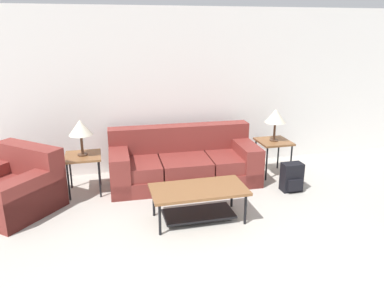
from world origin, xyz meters
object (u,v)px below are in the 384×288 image
object	(u,v)px
table_lamp_right	(276,116)
armchair	(14,189)
side_table_right	(274,144)
side_table_left	(83,159)
coffee_table	(199,196)
table_lamp_left	(80,128)
couch	(183,163)
backpack	(292,177)

from	to	relation	value
table_lamp_right	armchair	bearing A→B (deg)	-175.14
armchair	side_table_right	distance (m)	3.82
side_table_left	armchair	bearing A→B (deg)	-159.75
coffee_table	table_lamp_left	size ratio (longest dim) A/B	2.26
armchair	table_lamp_left	size ratio (longest dim) A/B	2.72
couch	coffee_table	bearing A→B (deg)	-94.18
coffee_table	table_lamp_left	xyz separation A→B (m)	(-1.37, 1.18, 0.65)
side_table_left	side_table_right	size ratio (longest dim) A/B	1.00
couch	table_lamp_left	world-z (taller)	table_lamp_left
side_table_right	table_lamp_left	bearing A→B (deg)	-180.00
couch	table_lamp_right	distance (m)	1.61
armchair	backpack	bearing A→B (deg)	-5.15
couch	table_lamp_left	distance (m)	1.61
couch	side_table_left	bearing A→B (deg)	-177.60
side_table_right	backpack	world-z (taller)	side_table_right
side_table_left	table_lamp_right	bearing A→B (deg)	-0.00
table_lamp_left	table_lamp_right	world-z (taller)	same
couch	coffee_table	xyz separation A→B (m)	(-0.09, -1.24, 0.02)
couch	side_table_right	size ratio (longest dim) A/B	3.96
side_table_right	table_lamp_left	world-z (taller)	table_lamp_left
armchair	side_table_right	bearing A→B (deg)	4.86
backpack	armchair	bearing A→B (deg)	174.85
couch	backpack	distance (m)	1.62
couch	coffee_table	world-z (taller)	couch
couch	side_table_right	world-z (taller)	couch
armchair	table_lamp_right	distance (m)	3.87
coffee_table	backpack	bearing A→B (deg)	18.47
table_lamp_left	table_lamp_right	bearing A→B (deg)	0.00
coffee_table	table_lamp_right	bearing A→B (deg)	37.22
armchair	table_lamp_left	xyz separation A→B (m)	(0.88, 0.32, 0.68)
backpack	coffee_table	bearing A→B (deg)	-161.53
couch	armchair	distance (m)	2.37
coffee_table	side_table_right	xyz separation A→B (m)	(1.55, 1.18, 0.19)
side_table_right	table_lamp_right	distance (m)	0.46
armchair	side_table_right	size ratio (longest dim) A/B	2.46
armchair	side_table_right	xyz separation A→B (m)	(3.80, 0.32, 0.22)
side_table_right	table_lamp_left	distance (m)	2.96
couch	table_lamp_left	xyz separation A→B (m)	(-1.46, -0.06, 0.67)
armchair	table_lamp_right	bearing A→B (deg)	4.86
couch	armchair	world-z (taller)	couch
couch	armchair	size ratio (longest dim) A/B	1.61
table_lamp_right	backpack	world-z (taller)	table_lamp_right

